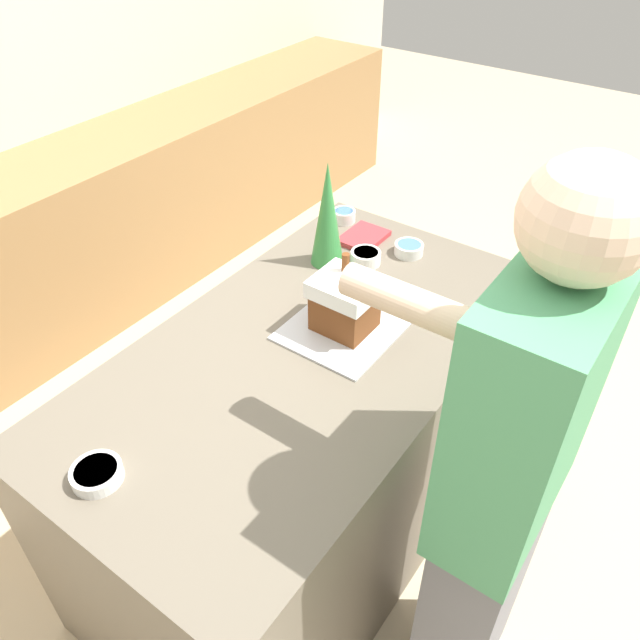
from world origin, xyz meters
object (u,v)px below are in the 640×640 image
(cookbook, at_px, (363,237))
(gingerbread_house, at_px, (345,302))
(baking_tray, at_px, (344,327))
(decorative_tree, at_px, (327,215))
(candy_bowl_near_tray_right, at_px, (344,215))
(candy_bowl_front_corner, at_px, (366,257))
(person, at_px, (502,491))
(candy_bowl_far_right, at_px, (409,248))
(candy_bowl_behind_tray, at_px, (97,474))

(cookbook, bearing_deg, gingerbread_house, -153.78)
(baking_tray, xyz_separation_m, decorative_tree, (0.28, 0.27, 0.19))
(candy_bowl_near_tray_right, xyz_separation_m, candy_bowl_front_corner, (-0.21, -0.23, -0.00))
(gingerbread_house, height_order, decorative_tree, decorative_tree)
(decorative_tree, xyz_separation_m, person, (-0.57, -0.92, -0.20))
(baking_tray, distance_m, decorative_tree, 0.43)
(candy_bowl_near_tray_right, xyz_separation_m, cookbook, (-0.07, -0.14, -0.02))
(candy_bowl_far_right, bearing_deg, decorative_tree, 135.56)
(candy_bowl_front_corner, bearing_deg, person, -128.74)
(candy_bowl_near_tray_right, distance_m, person, 1.34)
(baking_tray, relative_size, decorative_tree, 0.95)
(person, bearing_deg, gingerbread_house, 66.52)
(candy_bowl_near_tray_right, distance_m, candy_bowl_behind_tray, 1.41)
(decorative_tree, xyz_separation_m, cookbook, (0.21, -0.02, -0.18))
(candy_bowl_near_tray_right, height_order, candy_bowl_far_right, candy_bowl_near_tray_right)
(gingerbread_house, height_order, candy_bowl_near_tray_right, gingerbread_house)
(candy_bowl_near_tray_right, relative_size, person, 0.05)
(decorative_tree, xyz_separation_m, candy_bowl_near_tray_right, (0.28, 0.12, -0.17))
(decorative_tree, bearing_deg, candy_bowl_near_tray_right, 22.28)
(baking_tray, distance_m, candy_bowl_front_corner, 0.39)
(decorative_tree, relative_size, cookbook, 2.10)
(decorative_tree, relative_size, candy_bowl_far_right, 3.60)
(decorative_tree, distance_m, cookbook, 0.28)
(baking_tray, bearing_deg, candy_bowl_behind_tray, 168.81)
(baking_tray, distance_m, candy_bowl_near_tray_right, 0.68)
(baking_tray, height_order, person, person)
(baking_tray, height_order, cookbook, cookbook)
(candy_bowl_behind_tray, relative_size, candy_bowl_front_corner, 1.15)
(gingerbread_house, distance_m, decorative_tree, 0.40)
(person, bearing_deg, candy_bowl_near_tray_right, 50.60)
(candy_bowl_near_tray_right, distance_m, cookbook, 0.16)
(baking_tray, relative_size, cookbook, 2.00)
(candy_bowl_near_tray_right, bearing_deg, person, -129.40)
(decorative_tree, height_order, candy_bowl_behind_tray, decorative_tree)
(gingerbread_house, relative_size, candy_bowl_front_corner, 2.16)
(gingerbread_house, relative_size, candy_bowl_behind_tray, 1.88)
(decorative_tree, relative_size, person, 0.22)
(gingerbread_house, height_order, candy_bowl_front_corner, gingerbread_house)
(candy_bowl_front_corner, bearing_deg, candy_bowl_far_right, -33.87)
(candy_bowl_far_right, relative_size, person, 0.06)
(candy_bowl_front_corner, height_order, person, person)
(cookbook, bearing_deg, candy_bowl_behind_tray, -176.66)
(candy_bowl_far_right, bearing_deg, candy_bowl_behind_tray, 175.13)
(candy_bowl_near_tray_right, height_order, candy_bowl_front_corner, same)
(candy_bowl_far_right, bearing_deg, gingerbread_house, -174.26)
(baking_tray, bearing_deg, candy_bowl_front_corner, 22.45)
(candy_bowl_near_tray_right, bearing_deg, candy_bowl_far_right, -100.69)
(candy_bowl_behind_tray, relative_size, candy_bowl_far_right, 1.17)
(gingerbread_house, xyz_separation_m, candy_bowl_near_tray_right, (0.56, 0.38, -0.08))
(candy_bowl_far_right, distance_m, cookbook, 0.19)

